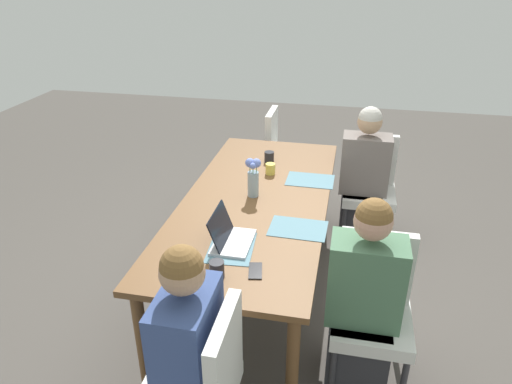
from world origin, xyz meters
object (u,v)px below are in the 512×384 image
at_px(person_far_left_near, 363,183).
at_px(chair_head_left_right_near, 282,150).
at_px(phone_black, 255,271).
at_px(chair_far_left_mid, 373,303).
at_px(person_far_left_mid, 362,306).
at_px(flower_vase, 253,177).
at_px(coffee_mug_near_left, 270,169).
at_px(coffee_mug_near_right, 269,157).
at_px(phone_silver, 192,266).
at_px(dining_table, 256,206).
at_px(coffee_mug_centre_left, 217,270).
at_px(chair_head_right_left_far, 202,383).
at_px(person_head_right_left_far, 190,366).
at_px(laptop_head_right_left_far, 229,237).
at_px(chair_far_left_near, 370,182).

bearing_deg(person_far_left_near, chair_head_left_right_near, -130.58).
bearing_deg(phone_black, chair_head_left_right_near, 174.80).
xyz_separation_m(chair_far_left_mid, person_far_left_mid, (0.07, -0.06, 0.03)).
distance_m(flower_vase, coffee_mug_near_left, 0.42).
distance_m(person_far_left_mid, coffee_mug_near_left, 1.46).
distance_m(coffee_mug_near_right, phone_silver, 1.57).
xyz_separation_m(dining_table, flower_vase, (-0.04, -0.03, 0.21)).
xyz_separation_m(chair_head_left_right_near, coffee_mug_centre_left, (2.49, 0.03, 0.27)).
height_order(person_far_left_mid, chair_head_right_left_far, person_far_left_mid).
distance_m(dining_table, chair_far_left_mid, 1.11).
distance_m(chair_head_right_left_far, chair_head_left_right_near, 3.00).
relative_size(chair_head_right_left_far, coffee_mug_centre_left, 9.14).
bearing_deg(chair_head_left_right_near, flower_vase, 0.71).
relative_size(chair_far_left_mid, phone_silver, 6.00).
relative_size(person_head_right_left_far, phone_silver, 7.97).
relative_size(chair_head_left_right_near, phone_black, 6.00).
height_order(dining_table, person_head_right_left_far, person_head_right_left_far).
relative_size(chair_head_left_right_near, coffee_mug_centre_left, 9.14).
relative_size(person_far_left_mid, coffee_mug_near_right, 13.43).
distance_m(dining_table, coffee_mug_centre_left, 0.96).
xyz_separation_m(person_far_left_near, phone_black, (1.70, -0.59, 0.20)).
height_order(chair_far_left_mid, coffee_mug_near_left, chair_far_left_mid).
height_order(laptop_head_right_left_far, coffee_mug_near_left, laptop_head_right_left_far).
distance_m(chair_far_left_near, chair_head_right_left_far, 2.50).
distance_m(coffee_mug_centre_left, phone_silver, 0.18).
distance_m(person_head_right_left_far, flower_vase, 1.47).
relative_size(dining_table, person_far_left_near, 1.97).
distance_m(flower_vase, coffee_mug_near_right, 0.65).
bearing_deg(laptop_head_right_left_far, phone_black, 40.59).
bearing_deg(flower_vase, coffee_mug_near_right, -179.96).
bearing_deg(chair_far_left_mid, chair_far_left_near, -179.83).
relative_size(chair_head_left_right_near, coffee_mug_near_left, 10.46).
height_order(flower_vase, coffee_mug_centre_left, flower_vase).
height_order(chair_far_left_mid, coffee_mug_centre_left, chair_far_left_mid).
bearing_deg(phone_silver, coffee_mug_near_left, 127.77).
distance_m(person_far_left_mid, laptop_head_right_left_far, 0.86).
xyz_separation_m(person_far_left_mid, coffee_mug_near_right, (-1.47, -0.80, 0.24)).
bearing_deg(dining_table, phone_black, 11.58).
xyz_separation_m(flower_vase, coffee_mug_near_left, (-0.40, 0.05, -0.11)).
bearing_deg(phone_black, coffee_mug_near_left, 176.15).
relative_size(person_far_left_mid, person_head_right_left_far, 1.00).
distance_m(dining_table, person_far_left_near, 1.15).
distance_m(person_far_left_mid, flower_vase, 1.20).
xyz_separation_m(dining_table, chair_head_right_left_far, (1.46, 0.05, -0.16)).
relative_size(flower_vase, phone_silver, 1.91).
relative_size(coffee_mug_centre_left, phone_black, 0.66).
height_order(dining_table, laptop_head_right_left_far, laptop_head_right_left_far).
bearing_deg(coffee_mug_near_left, person_head_right_left_far, -1.59).
bearing_deg(phone_silver, coffee_mug_centre_left, 25.41).
relative_size(flower_vase, coffee_mug_centre_left, 2.91).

